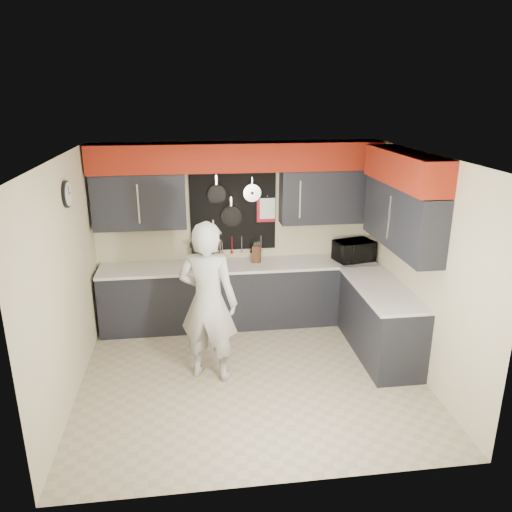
{
  "coord_description": "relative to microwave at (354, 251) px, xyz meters",
  "views": [
    {
      "loc": [
        -0.63,
        -5.18,
        3.26
      ],
      "look_at": [
        0.12,
        0.5,
        1.35
      ],
      "focal_mm": 35.0,
      "sensor_mm": 36.0,
      "label": 1
    }
  ],
  "objects": [
    {
      "name": "base_cabinets",
      "position": [
        -1.16,
        -0.25,
        -0.61
      ],
      "size": [
        3.95,
        2.2,
        0.92
      ],
      "color": "black",
      "rests_on": "ground"
    },
    {
      "name": "person",
      "position": [
        -2.14,
        -1.31,
        -0.11
      ],
      "size": [
        0.82,
        0.69,
        1.91
      ],
      "primitive_type": "imported",
      "rotation": [
        0.0,
        0.0,
        2.75
      ],
      "color": "#9E9F9C",
      "rests_on": "ground"
    },
    {
      "name": "left_wall_assembly",
      "position": [
        -3.64,
        -1.37,
        0.27
      ],
      "size": [
        0.05,
        3.5,
        2.6
      ],
      "color": "beige",
      "rests_on": "ground"
    },
    {
      "name": "utensil_crock",
      "position": [
        -1.91,
        0.09,
        -0.06
      ],
      "size": [
        0.13,
        0.13,
        0.16
      ],
      "primitive_type": "cylinder",
      "color": "silver",
      "rests_on": "base_cabinets"
    },
    {
      "name": "right_wall_assembly",
      "position": [
        0.21,
        -1.12,
        0.88
      ],
      "size": [
        0.36,
        3.5,
        2.6
      ],
      "color": "beige",
      "rests_on": "ground"
    },
    {
      "name": "microwave",
      "position": [
        0.0,
        0.0,
        0.0
      ],
      "size": [
        0.6,
        0.48,
        0.29
      ],
      "primitive_type": "imported",
      "rotation": [
        0.0,
        0.0,
        0.25
      ],
      "color": "black",
      "rests_on": "base_cabinets"
    },
    {
      "name": "back_wall_assembly",
      "position": [
        -1.64,
        0.22,
        0.94
      ],
      "size": [
        4.0,
        0.36,
        2.6
      ],
      "color": "beige",
      "rests_on": "ground"
    },
    {
      "name": "coffee_maker",
      "position": [
        -2.21,
        0.13,
        0.03
      ],
      "size": [
        0.23,
        0.27,
        0.35
      ],
      "rotation": [
        0.0,
        0.0,
        -0.2
      ],
      "color": "black",
      "rests_on": "base_cabinets"
    },
    {
      "name": "ground",
      "position": [
        -1.65,
        -1.38,
        -1.07
      ],
      "size": [
        4.0,
        4.0,
        0.0
      ],
      "primitive_type": "plane",
      "color": "tan",
      "rests_on": "ground"
    },
    {
      "name": "knife_block",
      "position": [
        -1.39,
        0.11,
        -0.02
      ],
      "size": [
        0.14,
        0.14,
        0.25
      ],
      "primitive_type": "cube",
      "rotation": [
        0.0,
        0.0,
        -0.32
      ],
      "color": "#392312",
      "rests_on": "base_cabinets"
    }
  ]
}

